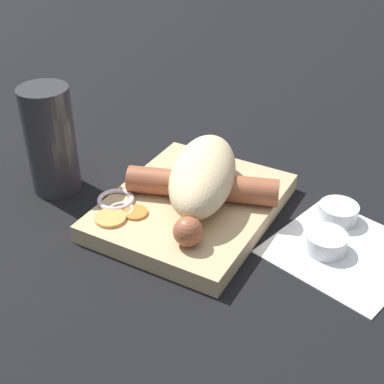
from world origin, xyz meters
TOP-DOWN VIEW (x-y plane):
  - ground_plane at (0.00, 0.00)m, footprint 3.00×3.00m
  - food_tray at (0.00, 0.00)m, footprint 0.23×0.18m
  - bread_roll at (-0.01, 0.01)m, footprint 0.18×0.12m
  - sausage at (-0.01, 0.01)m, footprint 0.20×0.18m
  - pickled_veggies at (0.06, -0.07)m, footprint 0.08×0.07m
  - napkin at (-0.02, 0.18)m, footprint 0.18×0.18m
  - condiment_cup_near at (-0.01, 0.16)m, footprint 0.05×0.05m
  - condiment_cup_far at (-0.07, 0.16)m, footprint 0.05×0.05m
  - drink_glass at (0.03, -0.18)m, footprint 0.06×0.06m

SIDE VIEW (x-z plane):
  - ground_plane at x=0.00m, z-range 0.00..0.00m
  - napkin at x=-0.02m, z-range 0.00..0.00m
  - condiment_cup_near at x=-0.01m, z-range 0.00..0.02m
  - condiment_cup_far at x=-0.07m, z-range 0.00..0.02m
  - food_tray at x=0.00m, z-range 0.00..0.02m
  - pickled_veggies at x=0.06m, z-range 0.02..0.03m
  - sausage at x=-0.01m, z-range 0.02..0.05m
  - bread_roll at x=-0.01m, z-range 0.02..0.08m
  - drink_glass at x=0.03m, z-range 0.00..0.14m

